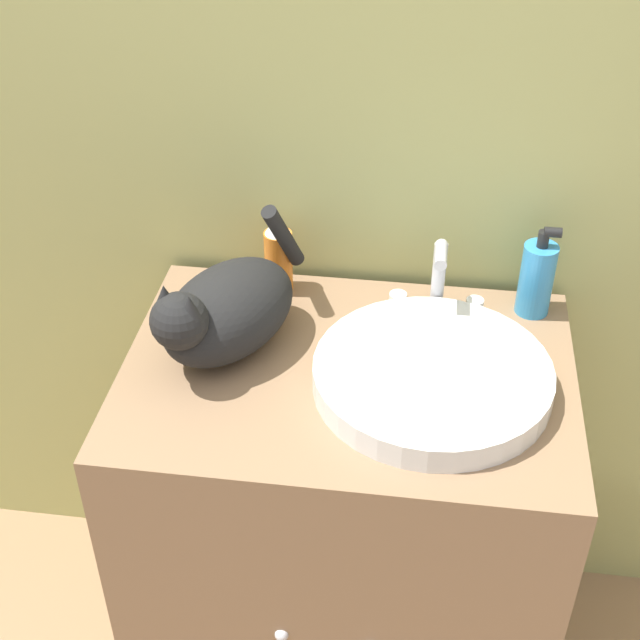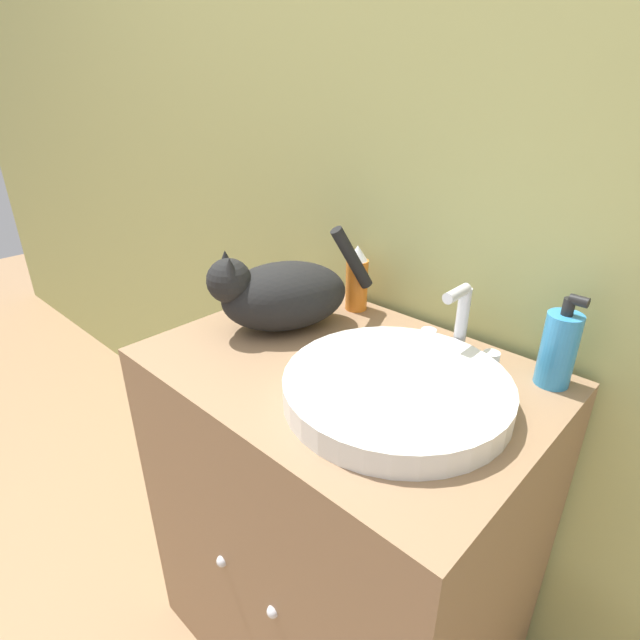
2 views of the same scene
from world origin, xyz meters
The scene contains 7 objects.
wall_back centered at (0.00, 0.59, 1.25)m, with size 6.00×0.05×2.50m.
vanity_cabinet centered at (0.00, 0.27, 0.41)m, with size 0.76×0.56×0.82m.
sink_basin centered at (0.14, 0.25, 0.84)m, with size 0.39×0.39×0.04m.
faucet centered at (0.14, 0.45, 0.88)m, with size 0.17×0.08×0.16m.
cat centered at (-0.21, 0.30, 0.90)m, with size 0.28×0.36×0.22m.
soap_bottle centered at (0.31, 0.48, 0.89)m, with size 0.06×0.06×0.18m.
spray_bottle centered at (-0.15, 0.49, 0.89)m, with size 0.05×0.05×0.16m.
Camera 2 is at (0.54, -0.36, 1.31)m, focal length 28.00 mm.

